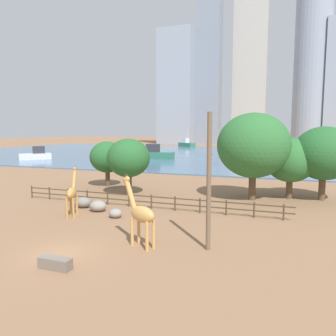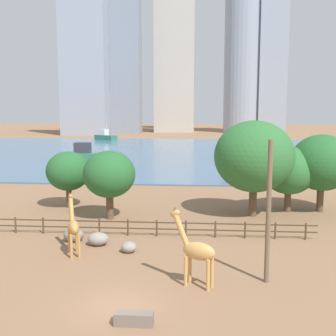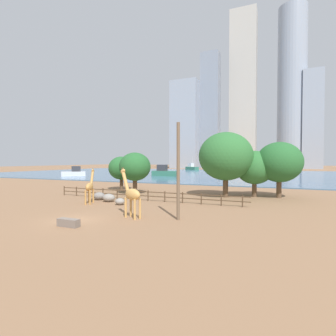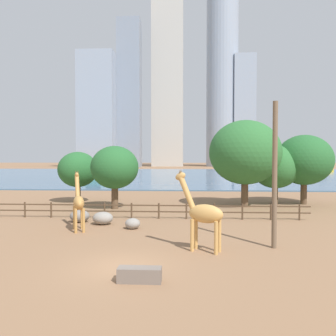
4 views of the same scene
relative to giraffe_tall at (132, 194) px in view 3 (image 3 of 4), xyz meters
The scene contains 23 objects.
ground_plane 77.35m from the giraffe_tall, 92.90° to the left, with size 400.00×400.00×0.00m, color #8C6647.
harbor_water 74.35m from the giraffe_tall, 93.02° to the left, with size 180.00×86.00×0.20m, color #476B8C.
giraffe_tall is the anchor object (origin of this frame).
giraffe_companion 9.60m from the giraffe_tall, 151.25° to the left, with size 1.56×2.75×4.15m.
utility_pole 4.60m from the giraffe_tall, 12.19° to the left, with size 0.28×0.28×8.23m, color brown.
boulder_near_fence 7.31m from the giraffe_tall, 131.78° to the left, with size 1.08×1.01×0.76m, color gray.
boulder_by_pole 9.98m from the giraffe_tall, 137.37° to the left, with size 1.54×1.28×0.96m, color gray.
boulder_small 12.01m from the giraffe_tall, 141.31° to the left, with size 1.54×1.29×0.97m, color gray.
feeding_trough 5.63m from the giraffe_tall, 121.66° to the right, with size 1.80×0.60×0.60m, color #72665B.
enclosure_fence 10.17m from the giraffe_tall, 113.92° to the left, with size 26.12×0.14×1.30m.
tree_left_large 20.32m from the giraffe_tall, 64.58° to the left, with size 5.15×5.15×6.38m.
tree_center_broad 22.14m from the giraffe_tall, 57.43° to the left, with size 6.03×6.03×7.53m.
tree_right_tall 17.41m from the giraffe_tall, 72.64° to the left, with size 7.33×7.33×8.90m.
tree_left_small 22.66m from the giraffe_tall, 125.48° to the left, with size 4.40×4.40×5.71m.
tree_right_small 16.42m from the giraffe_tall, 119.36° to the left, with size 4.71×4.71×6.23m.
boat_ferry 58.82m from the giraffe_tall, 111.16° to the left, with size 8.13×3.13×3.54m.
boat_tug 115.29m from the giraffe_tall, 105.37° to the left, with size 8.09×6.73×7.06m.
boat_barge 64.03m from the giraffe_tall, 137.26° to the left, with size 6.57×6.94×3.09m.
skyline_tower_needle 171.79m from the giraffe_tall, 83.59° to the left, with size 17.13×17.13×100.82m, color #939EAD.
skyline_block_central 168.47m from the giraffe_tall, 79.74° to the left, with size 11.40×15.60×59.42m, color #939EAD.
skyline_tower_glass 156.26m from the giraffe_tall, 101.45° to the left, with size 11.72×8.98×74.82m, color gray.
skyline_block_left 173.39m from the giraffe_tall, 94.01° to the left, with size 17.26×11.29×106.10m, color #B7B2A8.
skyline_block_right 149.37m from the giraffe_tall, 107.78° to the left, with size 17.60×9.01×56.25m, color #939EAD.
Camera 3 is at (15.82, -16.93, 5.02)m, focal length 28.00 mm.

